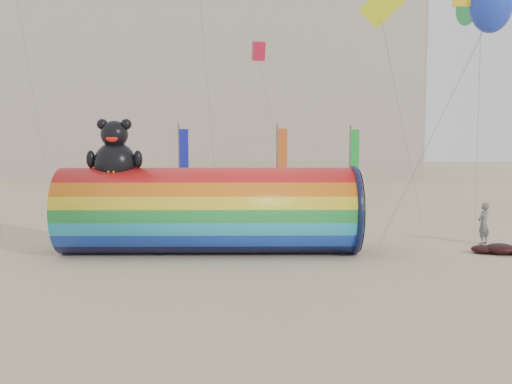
{
  "coord_description": "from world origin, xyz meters",
  "views": [
    {
      "loc": [
        0.31,
        -19.59,
        4.48
      ],
      "look_at": [
        0.5,
        1.5,
        2.4
      ],
      "focal_mm": 40.0,
      "sensor_mm": 36.0,
      "label": 1
    }
  ],
  "objects_px": {
    "hotel_building": "(142,84)",
    "kite_handler": "(484,223)",
    "windsock_assembly": "(209,208)",
    "fabric_bundle": "(505,249)"
  },
  "relations": [
    {
      "from": "windsock_assembly",
      "to": "kite_handler",
      "type": "relative_size",
      "value": 6.5
    },
    {
      "from": "windsock_assembly",
      "to": "kite_handler",
      "type": "bearing_deg",
      "value": 8.3
    },
    {
      "from": "hotel_building",
      "to": "kite_handler",
      "type": "height_order",
      "value": "hotel_building"
    },
    {
      "from": "windsock_assembly",
      "to": "fabric_bundle",
      "type": "relative_size",
      "value": 4.31
    },
    {
      "from": "hotel_building",
      "to": "windsock_assembly",
      "type": "bearing_deg",
      "value": -76.3
    },
    {
      "from": "kite_handler",
      "to": "fabric_bundle",
      "type": "xyz_separation_m",
      "value": [
        0.06,
        -1.95,
        -0.7
      ]
    },
    {
      "from": "hotel_building",
      "to": "kite_handler",
      "type": "distance_m",
      "value": 48.57
    },
    {
      "from": "kite_handler",
      "to": "fabric_bundle",
      "type": "height_order",
      "value": "kite_handler"
    },
    {
      "from": "kite_handler",
      "to": "fabric_bundle",
      "type": "bearing_deg",
      "value": 51.27
    },
    {
      "from": "hotel_building",
      "to": "windsock_assembly",
      "type": "xyz_separation_m",
      "value": [
        10.71,
        -43.93,
        -8.59
      ]
    }
  ]
}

